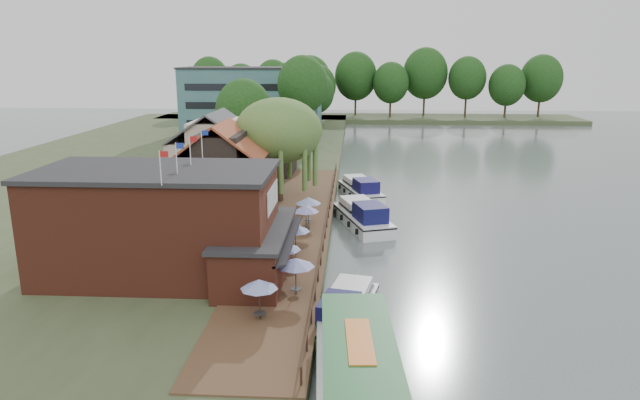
{
  "coord_description": "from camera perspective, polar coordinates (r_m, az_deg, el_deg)",
  "views": [
    {
      "loc": [
        -3.12,
        -36.53,
        15.41
      ],
      "look_at": [
        -6.0,
        12.0,
        3.0
      ],
      "focal_mm": 32.0,
      "sensor_mm": 36.0,
      "label": 1
    }
  ],
  "objects": [
    {
      "name": "bank_tree_3",
      "position": [
        117.04,
        -0.43,
        10.05
      ],
      "size": [
        7.48,
        7.48,
        11.39
      ],
      "primitive_type": null,
      "color": "#143811",
      "rests_on": "land_bank"
    },
    {
      "name": "umbrella_2",
      "position": [
        38.04,
        -3.61,
        -5.89
      ],
      "size": [
        2.26,
        2.26,
        2.38
      ],
      "primitive_type": null,
      "color": "navy",
      "rests_on": "quay_deck"
    },
    {
      "name": "cottage_c",
      "position": [
        71.11,
        -5.47,
        6.04
      ],
      "size": [
        7.6,
        7.6,
        8.5
      ],
      "primitive_type": null,
      "color": "black",
      "rests_on": "land_bank"
    },
    {
      "name": "bank_tree_1",
      "position": [
        87.06,
        -1.75,
        9.57
      ],
      "size": [
        7.56,
        7.56,
        14.42
      ],
      "primitive_type": null,
      "color": "#143811",
      "rests_on": "land_bank"
    },
    {
      "name": "ground",
      "position": [
        39.77,
        7.71,
        -8.62
      ],
      "size": [
        260.0,
        260.0,
        0.0
      ],
      "primitive_type": "plane",
      "color": "#4F5B5B",
      "rests_on": "ground"
    },
    {
      "name": "quay_rail",
      "position": [
        49.09,
        0.71,
        -2.14
      ],
      "size": [
        0.2,
        49.0,
        1.0
      ],
      "primitive_type": null,
      "color": "black",
      "rests_on": "land_bank"
    },
    {
      "name": "bank_tree_2",
      "position": [
        95.75,
        -1.29,
        9.8
      ],
      "size": [
        7.26,
        7.26,
        13.75
      ],
      "primitive_type": null,
      "color": "#143811",
      "rests_on": "land_bank"
    },
    {
      "name": "land_bank",
      "position": [
        77.86,
        -16.89,
        2.66
      ],
      "size": [
        50.0,
        140.0,
        1.0
      ],
      "primitive_type": "cube",
      "color": "#384728",
      "rests_on": "ground"
    },
    {
      "name": "bank_tree_4",
      "position": [
        125.15,
        -3.12,
        10.66
      ],
      "size": [
        7.39,
        7.39,
        12.94
      ],
      "primitive_type": null,
      "color": "#143811",
      "rests_on": "land_bank"
    },
    {
      "name": "cruiser_1",
      "position": [
        52.59,
        4.29,
        -1.29
      ],
      "size": [
        6.56,
        11.14,
        2.6
      ],
      "primitive_type": null,
      "rotation": [
        0.0,
        0.0,
        0.32
      ],
      "color": "white",
      "rests_on": "ground"
    },
    {
      "name": "tour_boat",
      "position": [
        26.33,
        4.03,
        -17.45
      ],
      "size": [
        4.89,
        14.52,
        3.12
      ],
      "primitive_type": null,
      "rotation": [
        0.0,
        0.0,
        0.06
      ],
      "color": "silver",
      "rests_on": "ground"
    },
    {
      "name": "bank_tree_0",
      "position": [
        82.25,
        -7.59,
        8.07
      ],
      "size": [
        8.03,
        8.03,
        11.27
      ],
      "primitive_type": null,
      "color": "#143811",
      "rests_on": "land_bank"
    },
    {
      "name": "cottage_b",
      "position": [
        63.16,
        -10.31,
        4.83
      ],
      "size": [
        9.6,
        8.6,
        8.5
      ],
      "primitive_type": null,
      "color": "beige",
      "rests_on": "land_bank"
    },
    {
      "name": "umbrella_6",
      "position": [
        49.48,
        -1.17,
        -1.06
      ],
      "size": [
        2.28,
        2.28,
        2.38
      ],
      "primitive_type": null,
      "color": "navy",
      "rests_on": "quay_deck"
    },
    {
      "name": "umbrella_1",
      "position": [
        35.12,
        -2.43,
        -7.63
      ],
      "size": [
        2.34,
        2.34,
        2.38
      ],
      "primitive_type": null,
      "color": "navy",
      "rests_on": "quay_deck"
    },
    {
      "name": "umbrella_3",
      "position": [
        41.79,
        -2.45,
        -3.99
      ],
      "size": [
        2.13,
        2.13,
        2.38
      ],
      "primitive_type": null,
      "color": "navy",
      "rests_on": "quay_deck"
    },
    {
      "name": "swan",
      "position": [
        28.03,
        2.21,
        -18.51
      ],
      "size": [
        0.44,
        0.44,
        0.44
      ],
      "primitive_type": "sphere",
      "color": "white",
      "rests_on": "ground"
    },
    {
      "name": "willow",
      "position": [
        56.77,
        -4.13,
        4.96
      ],
      "size": [
        8.6,
        8.6,
        10.43
      ],
      "primitive_type": null,
      "color": "#476B2D",
      "rests_on": "land_bank"
    },
    {
      "name": "cruiser_2",
      "position": [
        63.44,
        4.08,
        1.34
      ],
      "size": [
        6.0,
        10.38,
        2.39
      ],
      "primitive_type": null,
      "rotation": [
        0.0,
        0.0,
        0.3
      ],
      "color": "white",
      "rests_on": "ground"
    },
    {
      "name": "umbrella_0",
      "position": [
        32.14,
        -6.07,
        -9.86
      ],
      "size": [
        2.1,
        2.1,
        2.38
      ],
      "primitive_type": null,
      "color": "#1B3799",
      "rests_on": "quay_deck"
    },
    {
      "name": "cottage_a",
      "position": [
        52.89,
        -9.66,
        3.04
      ],
      "size": [
        8.6,
        7.6,
        8.5
      ],
      "primitive_type": null,
      "color": "black",
      "rests_on": "land_bank"
    },
    {
      "name": "quay_deck",
      "position": [
        48.94,
        -2.48,
        -2.76
      ],
      "size": [
        6.0,
        50.0,
        0.1
      ],
      "primitive_type": "cube",
      "color": "#47301E",
      "rests_on": "land_bank"
    },
    {
      "name": "cruiser_0",
      "position": [
        34.2,
        2.62,
        -10.42
      ],
      "size": [
        4.87,
        9.67,
        2.21
      ],
      "primitive_type": null,
      "rotation": [
        0.0,
        0.0,
        -0.21
      ],
      "color": "silver",
      "rests_on": "ground"
    },
    {
      "name": "umbrella_5",
      "position": [
        46.95,
        -1.4,
        -1.91
      ],
      "size": [
        2.16,
        2.16,
        2.38
      ],
      "primitive_type": null,
      "color": "navy",
      "rests_on": "quay_deck"
    },
    {
      "name": "pub",
      "position": [
        38.69,
        -13.09,
        -2.21
      ],
      "size": [
        20.0,
        11.0,
        7.3
      ],
      "primitive_type": null,
      "color": "maroon",
      "rests_on": "land_bank"
    },
    {
      "name": "hotel_block",
      "position": [
        108.51,
        -6.73,
        9.86
      ],
      "size": [
        25.4,
        12.4,
        12.3
      ],
      "primitive_type": null,
      "color": "#38666B",
      "rests_on": "land_bank"
    },
    {
      "name": "umbrella_4",
      "position": [
        43.44,
        -3.41,
        -3.29
      ],
      "size": [
        2.22,
        2.22,
        2.38
      ],
      "primitive_type": null,
      "color": "#1C309B",
      "rests_on": "quay_deck"
    },
    {
      "name": "bank_tree_5",
      "position": [
        132.67,
        -0.26,
        10.78
      ],
      "size": [
        8.49,
        8.49,
        12.42
      ],
      "primitive_type": null,
      "color": "#143811",
      "rests_on": "land_bank"
    }
  ]
}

